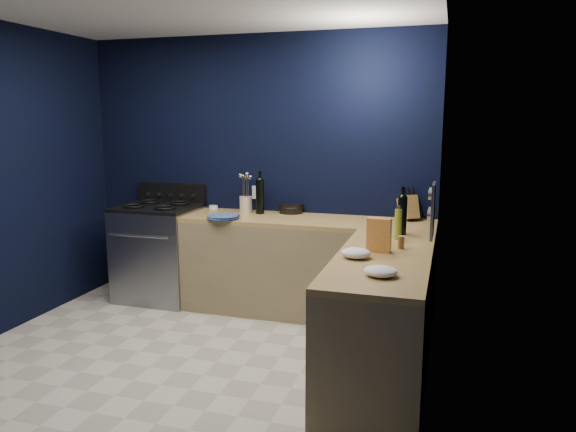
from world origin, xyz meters
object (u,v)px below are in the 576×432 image
at_px(gas_range, 160,254).
at_px(crouton_bag, 379,235).
at_px(knife_block, 408,208).
at_px(utensil_crock, 246,204).
at_px(plate_stack, 223,217).

xyz_separation_m(gas_range, crouton_bag, (2.32, -1.03, 0.56)).
bearing_deg(knife_block, utensil_crock, 149.92).
xyz_separation_m(plate_stack, utensil_crock, (0.07, 0.41, 0.06)).
xyz_separation_m(utensil_crock, knife_block, (1.55, 0.05, 0.03)).
distance_m(plate_stack, knife_block, 1.68).
xyz_separation_m(gas_range, utensil_crock, (0.87, 0.19, 0.52)).
xyz_separation_m(gas_range, plate_stack, (0.80, -0.22, 0.46)).
relative_size(plate_stack, utensil_crock, 1.84).
bearing_deg(gas_range, knife_block, 5.68).
height_order(utensil_crock, knife_block, knife_block).
relative_size(gas_range, knife_block, 4.35).
bearing_deg(crouton_bag, knife_block, 89.83).
height_order(plate_stack, crouton_bag, crouton_bag).
bearing_deg(utensil_crock, plate_stack, -99.46).
bearing_deg(utensil_crock, gas_range, -167.87).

